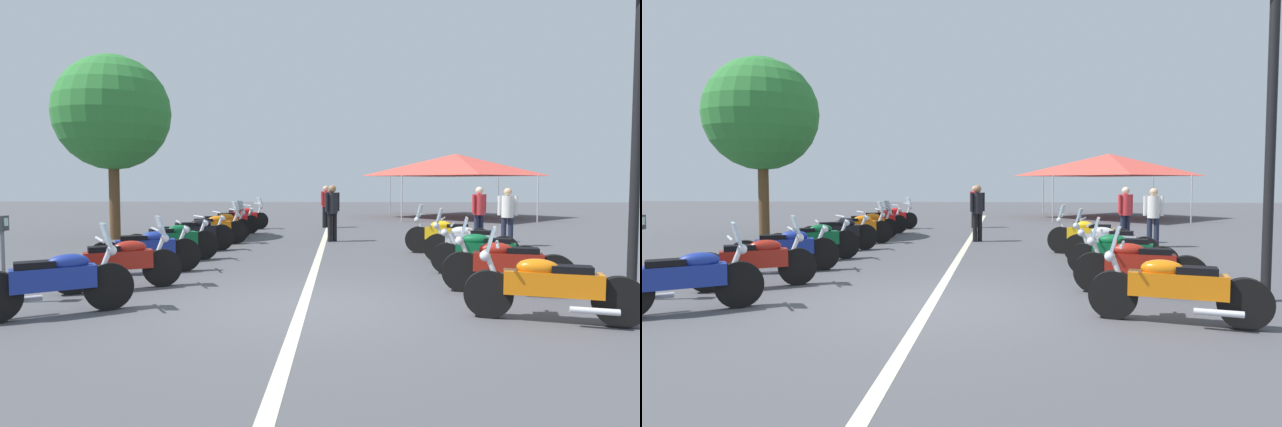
{
  "view_description": "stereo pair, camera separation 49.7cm",
  "coord_description": "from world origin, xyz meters",
  "views": [
    {
      "loc": [
        -7.46,
        -0.57,
        1.78
      ],
      "look_at": [
        5.76,
        0.0,
        0.99
      ],
      "focal_mm": 29.62,
      "sensor_mm": 36.0,
      "label": 1
    },
    {
      "loc": [
        -7.46,
        -1.07,
        1.78
      ],
      "look_at": [
        5.76,
        0.0,
        0.99
      ],
      "focal_mm": 29.62,
      "sensor_mm": 36.0,
      "label": 2
    }
  ],
  "objects": [
    {
      "name": "bystander_3",
      "position": [
        13.19,
        0.1,
        0.96
      ],
      "size": [
        0.42,
        0.38,
        1.64
      ],
      "rotation": [
        0.0,
        0.0,
        4.0
      ],
      "color": "black",
      "rests_on": "ground_plane"
    },
    {
      "name": "motorcycle_left_row_1",
      "position": [
        1.02,
        3.09,
        0.47
      ],
      "size": [
        1.15,
        1.83,
        1.21
      ],
      "rotation": [
        0.0,
        0.0,
        -1.05
      ],
      "color": "black",
      "rests_on": "ground_plane"
    },
    {
      "name": "motorcycle_left_row_8",
      "position": [
        12.1,
        3.18,
        0.46
      ],
      "size": [
        1.26,
        1.87,
        1.2
      ],
      "rotation": [
        0.0,
        0.0,
        -1.01
      ],
      "color": "black",
      "rests_on": "ground_plane"
    },
    {
      "name": "motorcycle_left_row_7",
      "position": [
        10.32,
        3.19,
        0.46
      ],
      "size": [
        1.24,
        1.75,
        1.0
      ],
      "rotation": [
        0.0,
        0.0,
        -0.98
      ],
      "color": "black",
      "rests_on": "ground_plane"
    },
    {
      "name": "ground_plane",
      "position": [
        0.0,
        0.0,
        0.0
      ],
      "size": [
        80.0,
        80.0,
        0.0
      ],
      "primitive_type": "plane",
      "color": "#4C4C51"
    },
    {
      "name": "motorcycle_left_row_6",
      "position": [
        8.8,
        3.23,
        0.46
      ],
      "size": [
        1.22,
        1.82,
        1.2
      ],
      "rotation": [
        0.0,
        0.0,
        -1.01
      ],
      "color": "black",
      "rests_on": "ground_plane"
    },
    {
      "name": "motorcycle_left_row_4",
      "position": [
        5.78,
        3.19,
        0.47
      ],
      "size": [
        1.22,
        1.83,
        1.02
      ],
      "rotation": [
        0.0,
        0.0,
        -1.01
      ],
      "color": "black",
      "rests_on": "ground_plane"
    },
    {
      "name": "motorcycle_right_row_2",
      "position": [
        2.63,
        -3.26,
        0.45
      ],
      "size": [
        0.88,
        2.0,
        0.98
      ],
      "rotation": [
        0.0,
        0.0,
        1.29
      ],
      "color": "black",
      "rests_on": "ground_plane"
    },
    {
      "name": "bystander_1",
      "position": [
        8.28,
        -4.6,
        0.96
      ],
      "size": [
        0.32,
        0.47,
        1.64
      ],
      "rotation": [
        0.0,
        0.0,
        3.65
      ],
      "color": "#1E2338",
      "rests_on": "ground_plane"
    },
    {
      "name": "event_tent",
      "position": [
        19.36,
        -6.22,
        2.65
      ],
      "size": [
        6.68,
        6.68,
        3.2
      ],
      "color": "#E54C3F",
      "rests_on": "ground_plane"
    },
    {
      "name": "motorcycle_left_row_3",
      "position": [
        4.05,
        3.22,
        0.47
      ],
      "size": [
        1.37,
        1.84,
        1.02
      ],
      "rotation": [
        0.0,
        0.0,
        -0.95
      ],
      "color": "black",
      "rests_on": "ground_plane"
    },
    {
      "name": "motorcycle_right_row_1",
      "position": [
        1.0,
        -3.17,
        0.47
      ],
      "size": [
        0.8,
        2.03,
        1.22
      ],
      "rotation": [
        0.0,
        0.0,
        1.35
      ],
      "color": "black",
      "rests_on": "ground_plane"
    },
    {
      "name": "street_lamp_twin_globe",
      "position": [
        0.69,
        -4.97,
        3.52
      ],
      "size": [
        0.32,
        1.22,
        5.2
      ],
      "color": "black",
      "rests_on": "ground_plane"
    },
    {
      "name": "bystander_0",
      "position": [
        8.31,
        -0.26,
        1.0
      ],
      "size": [
        0.37,
        0.43,
        1.7
      ],
      "rotation": [
        0.0,
        0.0,
        3.83
      ],
      "color": "black",
      "rests_on": "ground_plane"
    },
    {
      "name": "motorcycle_right_row_0",
      "position": [
        -0.71,
        -3.2,
        0.46
      ],
      "size": [
        0.89,
        2.13,
        1.2
      ],
      "rotation": [
        0.0,
        0.0,
        1.3
      ],
      "color": "black",
      "rests_on": "ground_plane"
    },
    {
      "name": "motorcycle_left_row_5",
      "position": [
        7.34,
        3.14,
        0.47
      ],
      "size": [
        1.07,
        1.95,
        1.22
      ],
      "rotation": [
        0.0,
        0.0,
        -1.12
      ],
      "color": "black",
      "rests_on": "ground_plane"
    },
    {
      "name": "parking_meter",
      "position": [
        0.01,
        4.41,
        0.9
      ],
      "size": [
        0.19,
        0.14,
        1.29
      ],
      "rotation": [
        0.0,
        0.0,
        -1.51
      ],
      "color": "slate",
      "rests_on": "ground_plane"
    },
    {
      "name": "roadside_tree_0",
      "position": [
        8.65,
        6.53,
        3.9
      ],
      "size": [
        3.51,
        3.51,
        5.67
      ],
      "color": "brown",
      "rests_on": "ground_plane"
    },
    {
      "name": "motorcycle_left_row_0",
      "position": [
        -0.69,
        3.22,
        0.47
      ],
      "size": [
        1.23,
        1.76,
        1.22
      ],
      "rotation": [
        0.0,
        0.0,
        -0.98
      ],
      "color": "black",
      "rests_on": "ground_plane"
    },
    {
      "name": "lane_centre_stripe",
      "position": [
        6.47,
        0.0,
        0.0
      ],
      "size": [
        28.45,
        0.16,
        0.01
      ],
      "primitive_type": "cube",
      "color": "beige",
      "rests_on": "ground_plane"
    },
    {
      "name": "traffic_cone_0",
      "position": [
        4.78,
        4.38,
        0.29
      ],
      "size": [
        0.36,
        0.36,
        0.61
      ],
      "color": "orange",
      "rests_on": "ground_plane"
    },
    {
      "name": "motorcycle_right_row_4",
      "position": [
        5.61,
        -3.15,
        0.48
      ],
      "size": [
        0.96,
        2.06,
        1.22
      ],
      "rotation": [
        0.0,
        0.0,
        1.23
      ],
      "color": "black",
      "rests_on": "ground_plane"
    },
    {
      "name": "motorcycle_left_row_2",
      "position": [
        2.59,
        3.24,
        0.46
      ],
      "size": [
        1.04,
        1.98,
        1.01
      ],
      "rotation": [
        0.0,
        0.0,
        -1.15
      ],
      "color": "black",
      "rests_on": "ground_plane"
    },
    {
      "name": "bystander_2",
      "position": [
        7.32,
        -5.13,
        0.95
      ],
      "size": [
        0.32,
        0.51,
        1.62
      ],
      "rotation": [
        0.0,
        0.0,
        5.97
      ],
      "color": "#1E2338",
      "rests_on": "ground_plane"
    },
    {
      "name": "motorcycle_right_row_3",
      "position": [
        4.15,
        -3.34,
        0.46
      ],
      "size": [
        0.9,
        1.98,
        1.21
      ],
      "rotation": [
        0.0,
        0.0,
        1.27
      ],
      "color": "black",
      "rests_on": "ground_plane"
    }
  ]
}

